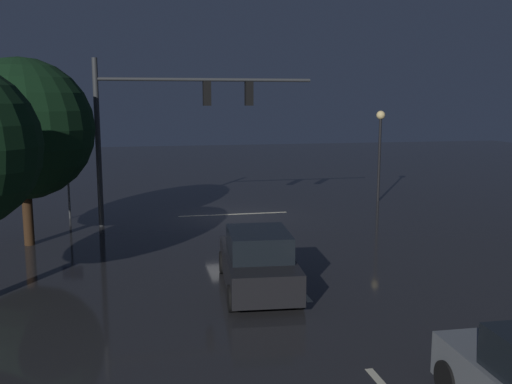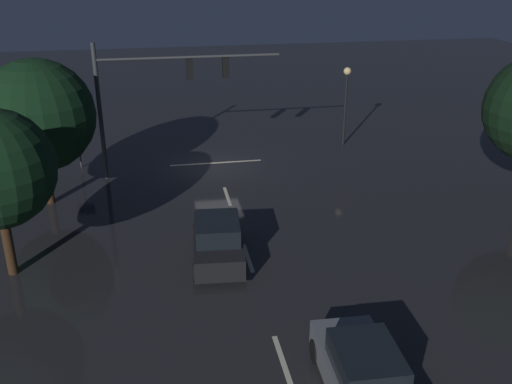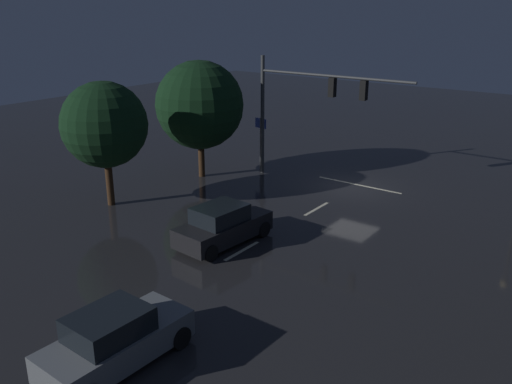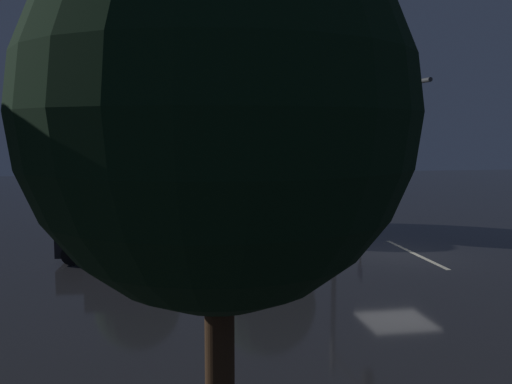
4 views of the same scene
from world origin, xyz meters
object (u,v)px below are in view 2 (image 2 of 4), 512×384
(car_approaching, at_px, (218,240))
(car_distant, at_px, (363,374))
(street_lamp_left_kerb, at_px, (346,91))
(tree_right_far, at_px, (38,116))
(traffic_signal_assembly, at_px, (158,85))
(route_sign, at_px, (77,131))

(car_approaching, height_order, car_distant, same)
(street_lamp_left_kerb, bearing_deg, tree_right_far, 19.59)
(traffic_signal_assembly, distance_m, car_distant, 18.38)
(street_lamp_left_kerb, distance_m, tree_right_far, 17.01)
(car_distant, relative_size, route_sign, 1.56)
(car_approaching, relative_size, tree_right_far, 0.67)
(traffic_signal_assembly, xyz_separation_m, car_approaching, (-1.74, 9.30, -3.91))
(route_sign, bearing_deg, car_approaching, 118.74)
(car_distant, xyz_separation_m, street_lamp_left_kerb, (-6.12, -20.31, 2.48))
(traffic_signal_assembly, distance_m, route_sign, 5.41)
(car_approaching, relative_size, route_sign, 1.58)
(car_distant, distance_m, route_sign, 21.17)
(street_lamp_left_kerb, xyz_separation_m, route_sign, (15.05, 1.15, -1.23))
(traffic_signal_assembly, distance_m, street_lamp_left_kerb, 11.20)
(street_lamp_left_kerb, bearing_deg, traffic_signal_assembly, 15.41)
(traffic_signal_assembly, xyz_separation_m, tree_right_far, (5.29, 2.74, -0.54))
(car_approaching, xyz_separation_m, tree_right_far, (7.03, -6.56, 3.37))
(car_distant, xyz_separation_m, route_sign, (8.93, -19.16, 1.25))
(car_distant, bearing_deg, route_sign, -65.01)
(traffic_signal_assembly, height_order, car_distant, traffic_signal_assembly)
(car_distant, bearing_deg, street_lamp_left_kerb, -106.78)
(car_approaching, height_order, route_sign, route_sign)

